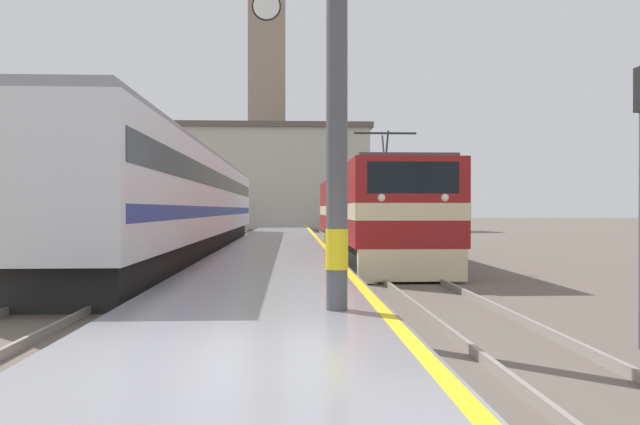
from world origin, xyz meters
TOP-DOWN VIEW (x-y plane):
  - ground_plane at (0.00, 30.00)m, footprint 200.00×200.00m
  - platform at (0.00, 25.00)m, footprint 4.15×140.00m
  - rail_track_near at (3.62, 25.00)m, footprint 2.83×140.00m
  - rail_track_far at (-3.76, 25.00)m, footprint 2.84×140.00m
  - locomotive_train at (3.62, 18.20)m, footprint 2.92×18.75m
  - passenger_train at (-3.76, 20.23)m, footprint 2.92×32.06m
  - catenary_mast at (1.31, 2.72)m, footprint 2.69×0.34m
  - clock_tower at (-1.99, 60.92)m, footprint 4.89×4.89m
  - station_building at (-3.57, 54.28)m, footprint 23.30×9.21m

SIDE VIEW (x-z plane):
  - ground_plane at x=0.00m, z-range 0.00..0.00m
  - rail_track_near at x=3.62m, z-range -0.05..0.11m
  - rail_track_far at x=-3.76m, z-range -0.05..0.11m
  - platform at x=0.00m, z-range 0.00..0.41m
  - locomotive_train at x=3.62m, z-range -0.44..3.95m
  - passenger_train at x=-3.76m, z-range 0.15..4.32m
  - catenary_mast at x=1.31m, z-range 0.32..9.21m
  - station_building at x=-3.57m, z-range 0.02..9.89m
  - clock_tower at x=-1.99m, z-range 0.84..30.25m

